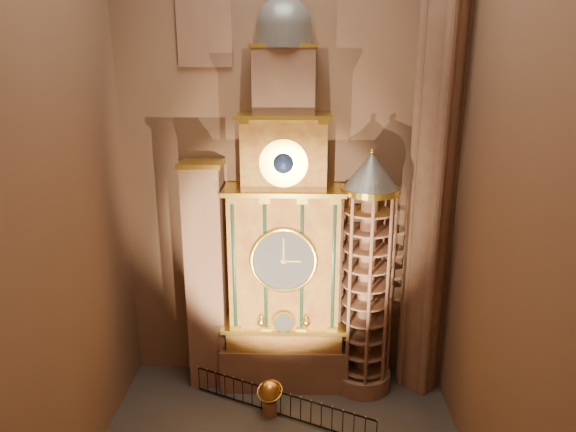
{
  "coord_description": "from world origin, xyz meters",
  "views": [
    {
      "loc": [
        0.72,
        -15.6,
        13.91
      ],
      "look_at": [
        0.21,
        3.0,
        8.49
      ],
      "focal_mm": 32.0,
      "sensor_mm": 36.0,
      "label": 1
    }
  ],
  "objects_px": {
    "stair_turret": "(366,278)",
    "celestial_globe": "(270,395)",
    "iron_railing": "(281,404)",
    "portrait_tower": "(207,276)",
    "astronomical_clock": "(284,244)"
  },
  "relations": [
    {
      "from": "stair_turret",
      "to": "celestial_globe",
      "type": "bearing_deg",
      "value": -151.9
    },
    {
      "from": "celestial_globe",
      "to": "iron_railing",
      "type": "xyz_separation_m",
      "value": [
        0.45,
        -0.1,
        -0.34
      ]
    },
    {
      "from": "portrait_tower",
      "to": "celestial_globe",
      "type": "bearing_deg",
      "value": -40.32
    },
    {
      "from": "portrait_tower",
      "to": "iron_railing",
      "type": "distance_m",
      "value": 6.18
    },
    {
      "from": "portrait_tower",
      "to": "stair_turret",
      "type": "xyz_separation_m",
      "value": [
        6.9,
        -0.28,
        0.12
      ]
    },
    {
      "from": "stair_turret",
      "to": "iron_railing",
      "type": "xyz_separation_m",
      "value": [
        -3.58,
        -2.26,
        -4.67
      ]
    },
    {
      "from": "astronomical_clock",
      "to": "portrait_tower",
      "type": "xyz_separation_m",
      "value": [
        -3.4,
        0.02,
        -1.53
      ]
    },
    {
      "from": "iron_railing",
      "to": "portrait_tower",
      "type": "bearing_deg",
      "value": 142.6
    },
    {
      "from": "astronomical_clock",
      "to": "celestial_globe",
      "type": "xyz_separation_m",
      "value": [
        -0.53,
        -2.42,
        -5.74
      ]
    },
    {
      "from": "portrait_tower",
      "to": "stair_turret",
      "type": "distance_m",
      "value": 6.91
    },
    {
      "from": "portrait_tower",
      "to": "stair_turret",
      "type": "relative_size",
      "value": 0.94
    },
    {
      "from": "astronomical_clock",
      "to": "stair_turret",
      "type": "height_order",
      "value": "astronomical_clock"
    },
    {
      "from": "portrait_tower",
      "to": "iron_railing",
      "type": "height_order",
      "value": "portrait_tower"
    },
    {
      "from": "astronomical_clock",
      "to": "iron_railing",
      "type": "relative_size",
      "value": 2.25
    },
    {
      "from": "portrait_tower",
      "to": "celestial_globe",
      "type": "height_order",
      "value": "portrait_tower"
    }
  ]
}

